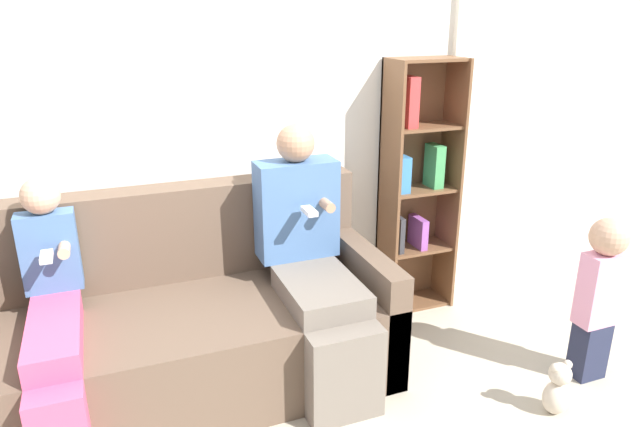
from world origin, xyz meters
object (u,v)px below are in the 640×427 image
object	(u,v)px
toddler_standing	(599,291)
teddy_bear	(558,389)
adult_seated	(312,255)
couch	(183,327)
bookshelf	(415,183)
child_seated	(53,321)

from	to	relation	value
toddler_standing	teddy_bear	bearing A→B (deg)	-154.07
adult_seated	teddy_bear	distance (m)	1.32
couch	toddler_standing	distance (m)	2.08
adult_seated	toddler_standing	distance (m)	1.44
bookshelf	teddy_bear	size ratio (longest dim) A/B	5.58
toddler_standing	teddy_bear	size ratio (longest dim) A/B	3.14
child_seated	teddy_bear	distance (m)	2.29
couch	teddy_bear	world-z (taller)	couch
adult_seated	child_seated	world-z (taller)	adult_seated
couch	bookshelf	bearing A→B (deg)	12.47
couch	toddler_standing	bearing A→B (deg)	-20.16
adult_seated	toddler_standing	size ratio (longest dim) A/B	1.45
toddler_standing	bookshelf	world-z (taller)	bookshelf
child_seated	teddy_bear	bearing A→B (deg)	-18.66
toddler_standing	teddy_bear	xyz separation A→B (m)	(-0.36, -0.18, -0.36)
child_seated	bookshelf	size ratio (longest dim) A/B	0.71
couch	teddy_bear	bearing A→B (deg)	-29.38
adult_seated	bookshelf	size ratio (longest dim) A/B	0.82
child_seated	toddler_standing	distance (m)	2.55
couch	bookshelf	distance (m)	1.60
couch	teddy_bear	size ratio (longest dim) A/B	7.31
child_seated	bookshelf	xyz separation A→B (m)	(2.04, 0.50, 0.25)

